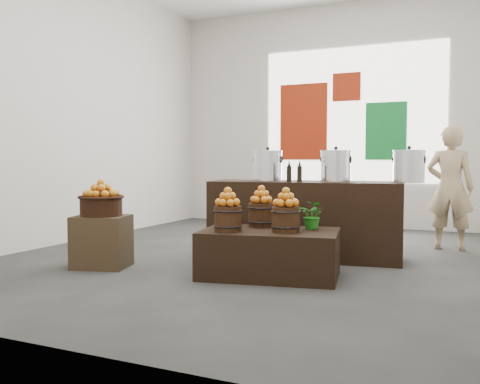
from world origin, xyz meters
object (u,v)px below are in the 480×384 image
at_px(counter, 305,220).
at_px(wicker_basket, 101,206).
at_px(stock_pot_right, 409,167).
at_px(stock_pot_left, 268,167).
at_px(shopper, 450,188).
at_px(crate, 102,242).
at_px(display_table, 270,253).
at_px(stock_pot_center, 336,167).

bearing_deg(counter, wicker_basket, -150.24).
xyz_separation_m(wicker_basket, stock_pot_right, (3.08, 1.70, 0.43)).
height_order(wicker_basket, counter, counter).
bearing_deg(stock_pot_left, stock_pot_right, 8.89).
height_order(counter, shopper, shopper).
xyz_separation_m(crate, shopper, (3.46, 2.90, 0.54)).
bearing_deg(shopper, stock_pot_left, 37.37).
bearing_deg(counter, crate, -150.24).
distance_m(crate, display_table, 1.92).
bearing_deg(shopper, stock_pot_right, 74.13).
bearing_deg(stock_pot_left, wicker_basket, -134.71).
relative_size(wicker_basket, shopper, 0.28).
distance_m(crate, wicker_basket, 0.40).
xyz_separation_m(wicker_basket, stock_pot_center, (2.25, 1.57, 0.43)).
height_order(display_table, stock_pot_center, stock_pot_center).
xyz_separation_m(counter, stock_pot_center, (0.36, 0.06, 0.65)).
height_order(crate, stock_pot_right, stock_pot_right).
bearing_deg(display_table, counter, 78.59).
relative_size(display_table, shopper, 0.84).
distance_m(stock_pot_left, stock_pot_center, 0.84).
xyz_separation_m(stock_pot_left, stock_pot_center, (0.83, 0.13, 0.00)).
bearing_deg(display_table, stock_pot_center, 62.04).
xyz_separation_m(crate, display_table, (1.89, 0.35, -0.05)).
xyz_separation_m(wicker_basket, counter, (1.89, 1.51, -0.22)).
xyz_separation_m(stock_pot_center, stock_pot_right, (0.83, 0.13, 0.00)).
bearing_deg(crate, counter, 38.65).
bearing_deg(stock_pot_center, display_table, -106.73).
bearing_deg(stock_pot_left, display_table, -66.97).
relative_size(stock_pot_center, shopper, 0.21).
distance_m(wicker_basket, shopper, 4.51).
bearing_deg(counter, stock_pot_right, -0.00).
bearing_deg(stock_pot_left, crate, -134.71).
height_order(stock_pot_left, stock_pot_right, same).
distance_m(display_table, shopper, 3.05).
distance_m(counter, stock_pot_center, 0.75).
relative_size(wicker_basket, display_table, 0.33).
relative_size(stock_pot_right, shopper, 0.21).
distance_m(counter, shopper, 2.12).
height_order(counter, stock_pot_left, stock_pot_left).
height_order(wicker_basket, stock_pot_right, stock_pot_right).
height_order(crate, shopper, shopper).
distance_m(stock_pot_right, shopper, 1.29).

